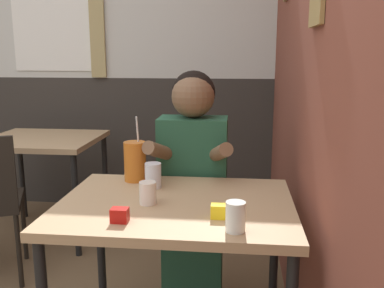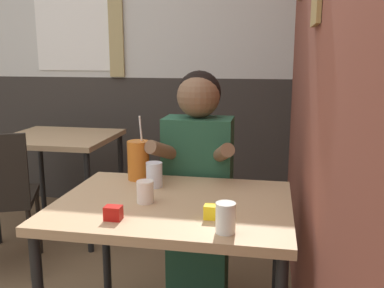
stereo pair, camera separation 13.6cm
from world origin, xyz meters
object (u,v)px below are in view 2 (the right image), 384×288
(background_table, at_px, (60,147))
(cocktail_pitcher, at_px, (138,160))
(person_seated, at_px, (198,183))
(main_table, at_px, (173,219))

(background_table, height_order, cocktail_pitcher, cocktail_pitcher)
(person_seated, bearing_deg, cocktail_pitcher, -138.95)
(background_table, height_order, person_seated, person_seated)
(main_table, distance_m, background_table, 1.65)
(person_seated, distance_m, cocktail_pitcher, 0.36)
(main_table, height_order, cocktail_pitcher, cocktail_pitcher)
(background_table, relative_size, person_seated, 0.63)
(main_table, bearing_deg, cocktail_pitcher, 130.20)
(main_table, xyz_separation_m, person_seated, (0.02, 0.48, 0.00))
(background_table, xyz_separation_m, person_seated, (1.14, -0.73, 0.01))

